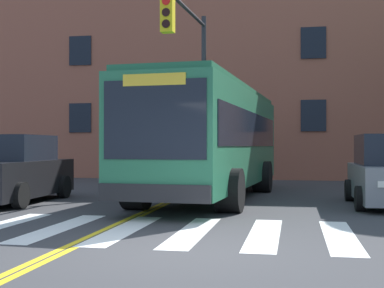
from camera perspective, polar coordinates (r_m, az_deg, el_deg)
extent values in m
plane|color=#38383A|center=(7.88, -1.68, -11.44)|extent=(120.00, 120.00, 0.00)
cube|color=white|center=(10.43, -13.90, -8.64)|extent=(0.56, 3.53, 0.01)
cube|color=white|center=(9.97, -7.18, -9.04)|extent=(0.56, 3.53, 0.01)
cube|color=white|center=(9.66, 0.09, -9.33)|extent=(0.56, 3.53, 0.01)
cube|color=white|center=(9.51, 7.74, -9.47)|extent=(0.56, 3.53, 0.01)
cube|color=white|center=(9.53, 15.49, -9.45)|extent=(0.56, 3.53, 0.01)
cube|color=gold|center=(23.67, 2.20, -3.91)|extent=(0.12, 36.00, 0.01)
cube|color=gold|center=(23.65, 2.58, -3.92)|extent=(0.12, 36.00, 0.01)
cube|color=#28704C|center=(15.74, 2.23, 0.55)|extent=(3.27, 10.67, 2.66)
cube|color=black|center=(15.52, 6.60, 1.55)|extent=(0.83, 9.63, 0.96)
cube|color=black|center=(16.06, -1.98, 1.49)|extent=(0.83, 9.63, 0.96)
cube|color=black|center=(10.69, -4.07, 2.63)|extent=(2.16, 0.20, 1.60)
cube|color=yellow|center=(10.75, -4.08, 6.88)|extent=(1.32, 0.14, 0.24)
cube|color=#232326|center=(10.69, -4.12, -5.26)|extent=(2.35, 0.30, 0.36)
cube|color=#246444|center=(15.82, 2.23, 5.67)|extent=(3.09, 10.24, 0.16)
cylinder|color=black|center=(12.36, 4.05, -4.96)|extent=(0.64, 1.07, 1.02)
cylinder|color=black|center=(12.99, -5.94, -4.72)|extent=(0.64, 1.07, 1.02)
cylinder|color=black|center=(17.89, 7.51, -3.48)|extent=(0.64, 1.07, 1.02)
cylinder|color=black|center=(18.34, 0.39, -3.41)|extent=(0.64, 1.07, 1.02)
cube|color=black|center=(15.33, -18.70, -3.48)|extent=(1.97, 4.51, 0.95)
cube|color=black|center=(15.42, -18.47, -0.39)|extent=(1.71, 2.19, 0.70)
cylinder|color=black|center=(13.70, -17.86, -5.24)|extent=(0.24, 0.67, 0.66)
cylinder|color=black|center=(16.21, -13.50, -4.46)|extent=(0.24, 0.67, 0.66)
cylinder|color=black|center=(17.00, -19.38, -4.26)|extent=(0.24, 0.67, 0.66)
cube|color=white|center=(12.44, 19.65, -4.07)|extent=(0.20, 0.04, 0.14)
cylinder|color=black|center=(13.17, 17.50, -5.58)|extent=(0.22, 0.60, 0.60)
cylinder|color=black|center=(15.57, 16.44, -4.75)|extent=(0.22, 0.60, 0.60)
cylinder|color=#28282D|center=(18.18, 1.27, 4.32)|extent=(0.16, 0.16, 5.94)
cylinder|color=#28282D|center=(16.54, -0.50, 14.13)|extent=(0.42, 4.32, 0.11)
cube|color=yellow|center=(14.51, -2.62, 13.72)|extent=(0.36, 0.30, 1.00)
cylinder|color=red|center=(14.45, -2.80, 15.01)|extent=(0.22, 0.05, 0.22)
cylinder|color=black|center=(14.38, -2.80, 13.86)|extent=(0.22, 0.05, 0.22)
cylinder|color=black|center=(14.31, -2.80, 12.70)|extent=(0.22, 0.05, 0.22)
cube|color=#9E5642|center=(29.09, 1.52, 8.16)|extent=(40.98, 8.39, 11.53)
cube|color=black|center=(26.19, -11.85, 2.75)|extent=(1.10, 0.06, 1.40)
cube|color=black|center=(24.28, 12.83, 2.98)|extent=(1.10, 0.06, 1.40)
cube|color=black|center=(26.55, -11.84, 9.72)|extent=(1.10, 0.06, 1.40)
cube|color=black|center=(24.67, 12.82, 10.49)|extent=(1.10, 0.06, 1.40)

